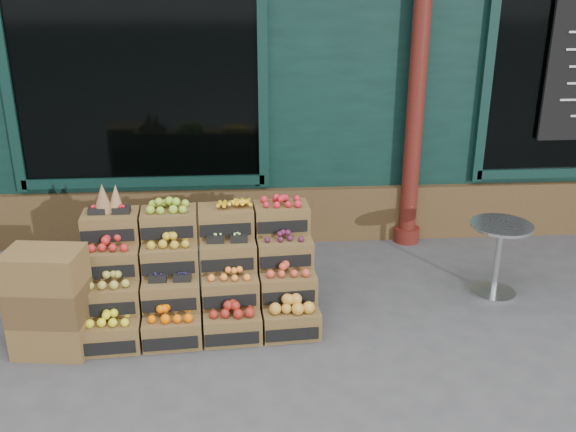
{
  "coord_description": "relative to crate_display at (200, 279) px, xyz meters",
  "views": [
    {
      "loc": [
        -0.56,
        -4.33,
        2.8
      ],
      "look_at": [
        -0.2,
        0.7,
        0.85
      ],
      "focal_mm": 40.0,
      "sensor_mm": 36.0,
      "label": 1
    }
  ],
  "objects": [
    {
      "name": "spare_crates",
      "position": [
        -1.12,
        -0.44,
        0.06
      ],
      "size": [
        0.61,
        0.46,
        0.85
      ],
      "rotation": [
        0.0,
        0.0,
        -0.12
      ],
      "color": "brown",
      "rests_on": "ground"
    },
    {
      "name": "bistro_table",
      "position": [
        2.66,
        0.23,
        0.07
      ],
      "size": [
        0.55,
        0.55,
        0.69
      ],
      "rotation": [
        0.0,
        0.0,
        0.17
      ],
      "color": "silver",
      "rests_on": "ground"
    },
    {
      "name": "shop_facade",
      "position": [
        0.96,
        4.56,
        2.03
      ],
      "size": [
        12.0,
        6.24,
        4.8
      ],
      "color": "black",
      "rests_on": "ground"
    },
    {
      "name": "crate_display",
      "position": [
        0.0,
        0.0,
        0.0
      ],
      "size": [
        1.94,
        1.04,
        1.18
      ],
      "rotation": [
        0.0,
        0.0,
        0.07
      ],
      "color": "brown",
      "rests_on": "ground"
    },
    {
      "name": "ground",
      "position": [
        0.95,
        -0.55,
        -0.36
      ],
      "size": [
        60.0,
        60.0,
        0.0
      ],
      "primitive_type": "plane",
      "color": "#3D3D40",
      "rests_on": "ground"
    },
    {
      "name": "shopkeeper",
      "position": [
        -1.03,
        2.37,
        0.72
      ],
      "size": [
        0.87,
        0.65,
        2.16
      ],
      "primitive_type": "imported",
      "rotation": [
        0.0,
        0.0,
        2.96
      ],
      "color": "#1B601D",
      "rests_on": "ground"
    }
  ]
}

